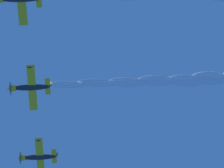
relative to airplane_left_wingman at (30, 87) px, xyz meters
The scene contains 3 objects.
airplane_left_wingman is the anchor object (origin of this frame).
airplane_right_wingman 15.05m from the airplane_left_wingman, 66.83° to the right, with size 7.53×8.30×2.81m.
smoke_trail_left_wingman 27.85m from the airplane_left_wingman, 156.34° to the right, with size 36.78×17.70×5.97m.
Camera 1 is at (-27.05, 21.19, 1.50)m, focal length 61.95 mm.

